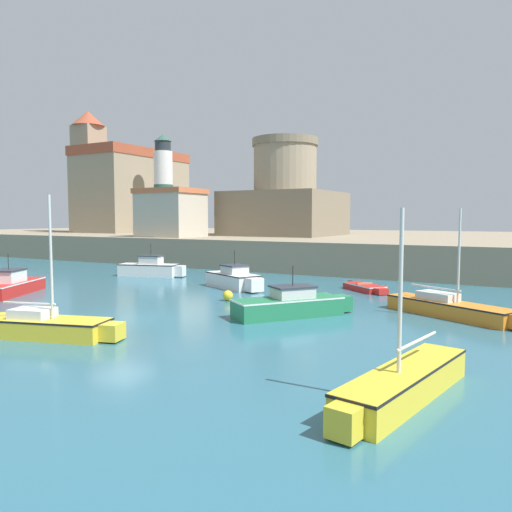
% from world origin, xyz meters
% --- Properties ---
extents(ground_plane, '(200.00, 200.00, 0.00)m').
position_xyz_m(ground_plane, '(0.00, 0.00, 0.00)').
color(ground_plane, '#2D667A').
extents(quay_seawall, '(120.00, 40.00, 2.56)m').
position_xyz_m(quay_seawall, '(0.00, 39.38, 1.28)').
color(quay_seawall, gray).
rests_on(quay_seawall, ground).
extents(motorboat_red_0, '(3.77, 5.73, 2.39)m').
position_xyz_m(motorboat_red_0, '(-10.68, 2.02, 0.53)').
color(motorboat_red_0, red).
rests_on(motorboat_red_0, ground).
extents(sailboat_orange_2, '(6.36, 4.05, 4.86)m').
position_xyz_m(sailboat_orange_2, '(12.51, 7.67, 0.43)').
color(sailboat_orange_2, orange).
rests_on(sailboat_orange_2, ground).
extents(motorboat_green_3, '(4.45, 5.35, 2.29)m').
position_xyz_m(motorboat_green_3, '(6.21, 4.32, 0.54)').
color(motorboat_green_3, '#237A4C').
rests_on(motorboat_green_3, ground).
extents(motorboat_white_4, '(5.28, 2.66, 2.51)m').
position_xyz_m(motorboat_white_4, '(-9.82, 13.13, 0.61)').
color(motorboat_white_4, white).
rests_on(motorboat_white_4, ground).
extents(motorboat_white_5, '(4.87, 3.28, 2.40)m').
position_xyz_m(motorboat_white_5, '(-0.76, 10.68, 0.58)').
color(motorboat_white_5, white).
rests_on(motorboat_white_5, ground).
extents(sailboat_yellow_6, '(2.15, 6.14, 4.69)m').
position_xyz_m(sailboat_yellow_6, '(13.07, -3.78, 0.43)').
color(sailboat_yellow_6, yellow).
rests_on(sailboat_yellow_6, ground).
extents(sailboat_yellow_7, '(5.68, 2.86, 5.30)m').
position_xyz_m(sailboat_yellow_7, '(-0.03, -3.78, 0.44)').
color(sailboat_yellow_7, yellow).
rests_on(sailboat_yellow_7, ground).
extents(dinghy_red_8, '(3.33, 2.99, 0.49)m').
position_xyz_m(dinghy_red_8, '(6.79, 13.62, 0.23)').
color(dinghy_red_8, red).
rests_on(dinghy_red_8, ground).
extents(mooring_buoy, '(0.56, 0.56, 0.56)m').
position_xyz_m(mooring_buoy, '(1.43, 6.46, 0.28)').
color(mooring_buoy, yellow).
rests_on(mooring_buoy, ground).
extents(church, '(12.02, 14.93, 16.29)m').
position_xyz_m(church, '(-32.79, 34.67, 8.47)').
color(church, gray).
rests_on(church, quay_seawall).
extents(fortress, '(10.96, 10.96, 10.32)m').
position_xyz_m(fortress, '(-8.00, 32.70, 6.20)').
color(fortress, '#796C57').
rests_on(fortress, quay_seawall).
extents(lighthouse, '(2.34, 2.34, 11.91)m').
position_xyz_m(lighthouse, '(-24.00, 31.80, 8.32)').
color(lighthouse, silver).
rests_on(lighthouse, quay_seawall).
extents(harbor_shed_near_wharf, '(5.92, 4.98, 4.76)m').
position_xyz_m(harbor_shed_near_wharf, '(-16.00, 23.28, 4.97)').
color(harbor_shed_near_wharf, '#BCB29E').
rests_on(harbor_shed_near_wharf, quay_seawall).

